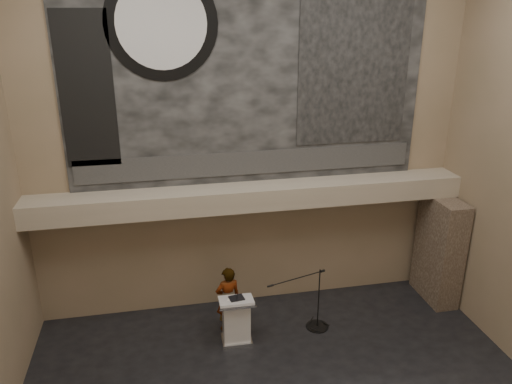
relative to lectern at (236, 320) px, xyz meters
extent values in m
cube|color=#78674C|center=(0.62, 1.67, 3.70)|extent=(10.00, 0.02, 8.50)
cube|color=#78674C|center=(0.62, -6.33, 3.70)|extent=(10.00, 0.02, 8.50)
cube|color=gray|center=(0.62, 1.27, 2.40)|extent=(10.00, 0.80, 0.50)
cylinder|color=#B2893D|center=(-0.98, 1.22, 2.12)|extent=(0.04, 0.04, 0.06)
cylinder|color=#B2893D|center=(2.52, 1.22, 2.12)|extent=(0.04, 0.04, 0.06)
cube|color=black|center=(0.62, 1.64, 5.15)|extent=(8.00, 0.05, 5.00)
cube|color=#2D2D2D|center=(0.62, 1.60, 3.10)|extent=(7.76, 0.02, 0.55)
cylinder|color=black|center=(-1.18, 1.60, 6.15)|extent=(2.30, 0.02, 2.30)
cylinder|color=silver|center=(-1.18, 1.58, 6.15)|extent=(1.84, 0.02, 1.84)
cube|color=black|center=(3.02, 1.60, 5.25)|extent=(2.60, 0.02, 3.60)
cube|color=black|center=(-2.78, 1.60, 4.85)|extent=(1.10, 0.02, 3.20)
cube|color=#433429|center=(5.27, 0.82, 0.80)|extent=(0.60, 1.40, 2.70)
cube|color=silver|center=(0.00, 0.00, -0.51)|extent=(0.67, 0.52, 0.08)
cube|color=silver|center=(0.00, 0.00, 0.01)|extent=(0.59, 0.42, 0.96)
cube|color=silver|center=(0.00, -0.02, 0.52)|extent=(0.76, 0.54, 0.13)
cube|color=black|center=(0.01, -0.01, 0.56)|extent=(0.34, 0.29, 0.04)
cube|color=white|center=(-0.08, -0.06, 0.55)|extent=(0.30, 0.35, 0.00)
imported|color=silver|center=(-0.11, 0.49, 0.24)|extent=(0.64, 0.48, 1.59)
cylinder|color=black|center=(1.93, 0.15, -0.54)|extent=(0.52, 0.52, 0.02)
cylinder|color=black|center=(1.93, 0.15, 0.21)|extent=(0.03, 0.03, 1.52)
cylinder|color=black|center=(1.32, -0.03, 0.91)|extent=(1.36, 0.42, 0.02)
camera|label=1|loc=(-1.42, -9.17, 6.48)|focal=35.00mm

